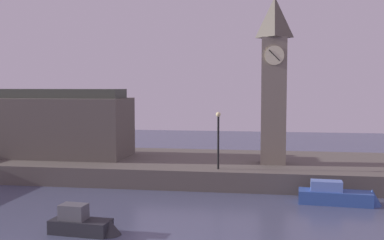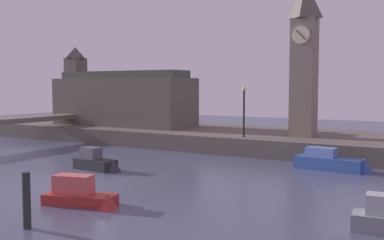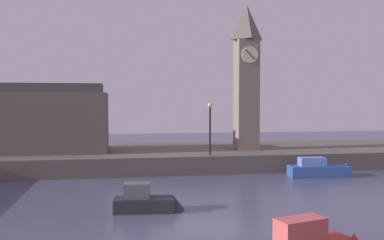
% 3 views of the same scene
% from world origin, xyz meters
% --- Properties ---
extents(ground_plane, '(120.00, 120.00, 0.00)m').
position_xyz_m(ground_plane, '(0.00, 0.00, 0.00)').
color(ground_plane, '#474C66').
extents(far_embankment, '(70.00, 12.00, 1.50)m').
position_xyz_m(far_embankment, '(0.00, 20.00, 0.75)').
color(far_embankment, '#5B544C').
rests_on(far_embankment, ground).
extents(clock_tower, '(2.16, 2.21, 13.28)m').
position_xyz_m(clock_tower, '(7.39, 18.54, 8.39)').
color(clock_tower, slate).
rests_on(clock_tower, far_embankment).
extents(parliament_hall, '(16.34, 5.61, 8.94)m').
position_xyz_m(parliament_hall, '(-13.77, 19.62, 4.44)').
color(parliament_hall, '#5B544C').
rests_on(parliament_hall, far_embankment).
extents(streetlamp, '(0.36, 0.36, 4.30)m').
position_xyz_m(streetlamp, '(3.27, 15.28, 4.15)').
color(streetlamp, black).
rests_on(streetlamp, far_embankment).
extents(mooring_post_right, '(0.33, 0.33, 2.35)m').
position_xyz_m(mooring_post_right, '(3.92, -7.80, 1.17)').
color(mooring_post_right, '#2A2A2A').
rests_on(mooring_post_right, ground).
extents(boat_barge_dark, '(3.88, 1.61, 1.54)m').
position_xyz_m(boat_barge_dark, '(-2.59, 3.63, 0.53)').
color(boat_barge_dark, '#232328').
rests_on(boat_barge_dark, ground).
extents(boat_tour_blue, '(5.44, 1.87, 1.64)m').
position_xyz_m(boat_tour_blue, '(11.73, 11.94, 0.55)').
color(boat_tour_blue, '#2D4C93').
rests_on(boat_tour_blue, ground).
extents(boat_dinghy_red, '(4.44, 2.23, 1.60)m').
position_xyz_m(boat_dinghy_red, '(3.37, -3.90, 0.49)').
color(boat_dinghy_red, maroon).
rests_on(boat_dinghy_red, ground).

